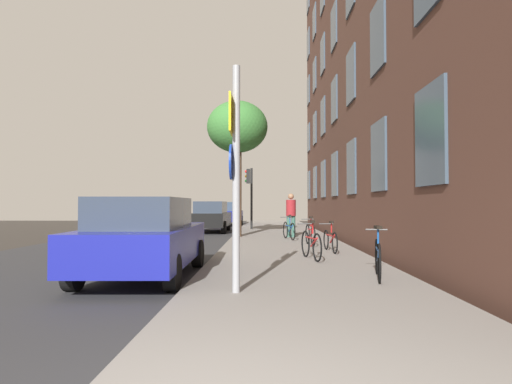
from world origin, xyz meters
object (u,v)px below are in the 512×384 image
(car_1, at_px, (211,216))
(bicycle_4, at_px, (289,230))
(car_2, at_px, (228,213))
(bicycle_0, at_px, (378,257))
(pedestrian_0, at_px, (291,212))
(sign_post, at_px, (235,167))
(traffic_light, at_px, (250,187))
(bicycle_2, at_px, (330,240))
(tree_near, at_px, (237,129))
(bicycle_1, at_px, (311,244))
(car_0, at_px, (145,236))
(bicycle_3, at_px, (310,234))

(car_1, bearing_deg, bicycle_4, -57.51)
(car_2, bearing_deg, bicycle_4, -74.88)
(bicycle_0, xyz_separation_m, car_2, (-4.58, 21.52, 0.34))
(pedestrian_0, xyz_separation_m, car_2, (-3.60, 11.55, -0.32))
(bicycle_4, bearing_deg, sign_post, -98.15)
(bicycle_0, relative_size, car_1, 0.40)
(traffic_light, xyz_separation_m, bicycle_2, (2.70, -11.26, -1.97))
(tree_near, bearing_deg, car_2, 96.70)
(bicycle_0, xyz_separation_m, bicycle_1, (-0.94, 2.72, -0.00))
(traffic_light, height_order, bicycle_0, traffic_light)
(traffic_light, bearing_deg, car_1, -153.51)
(bicycle_4, bearing_deg, tree_near, 146.46)
(traffic_light, bearing_deg, bicycle_0, -79.54)
(traffic_light, bearing_deg, car_0, -96.20)
(bicycle_2, height_order, bicycle_3, bicycle_3)
(sign_post, distance_m, car_2, 22.96)
(bicycle_1, bearing_deg, bicycle_0, -70.90)
(car_2, bearing_deg, bicycle_3, -75.17)
(sign_post, distance_m, bicycle_0, 3.31)
(car_1, bearing_deg, tree_near, -69.86)
(bicycle_2, bearing_deg, traffic_light, 103.50)
(sign_post, bearing_deg, car_2, 94.99)
(pedestrian_0, bearing_deg, bicycle_0, -84.38)
(bicycle_0, relative_size, bicycle_1, 1.02)
(car_0, bearing_deg, traffic_light, 83.80)
(bicycle_1, distance_m, bicycle_2, 1.88)
(car_1, bearing_deg, bicycle_2, -65.37)
(bicycle_0, relative_size, pedestrian_0, 0.93)
(sign_post, distance_m, traffic_light, 17.03)
(traffic_light, distance_m, bicycle_3, 9.81)
(pedestrian_0, distance_m, car_2, 12.10)
(bicycle_4, bearing_deg, bicycle_3, -76.74)
(bicycle_4, height_order, car_1, car_1)
(bicycle_4, height_order, pedestrian_0, pedestrian_0)
(car_0, xyz_separation_m, car_1, (-0.36, 14.07, -0.00))
(bicycle_2, xyz_separation_m, bicycle_4, (-0.94, 4.35, 0.03))
(bicycle_4, bearing_deg, pedestrian_0, 82.60)
(bicycle_4, xyz_separation_m, car_2, (-3.44, 12.73, 0.35))
(sign_post, xyz_separation_m, car_0, (-1.96, 1.95, -1.25))
(traffic_light, distance_m, tree_near, 5.97)
(traffic_light, height_order, pedestrian_0, traffic_light)
(bicycle_1, bearing_deg, sign_post, -112.13)
(bicycle_0, bearing_deg, car_2, 102.01)
(sign_post, xyz_separation_m, pedestrian_0, (1.60, 11.29, -0.94))
(bicycle_3, distance_m, car_0, 6.99)
(bicycle_1, bearing_deg, car_2, 100.94)
(car_0, bearing_deg, car_2, 90.11)
(bicycle_0, distance_m, pedestrian_0, 10.04)
(sign_post, height_order, car_2, sign_post)
(traffic_light, bearing_deg, tree_near, -93.59)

